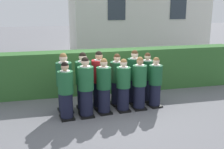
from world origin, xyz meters
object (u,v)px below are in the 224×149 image
at_px(student_front_row_1, 86,89).
at_px(student_rear_row_0, 64,84).
at_px(student_front_row_5, 155,83).
at_px(student_front_row_2, 104,87).
at_px(student_in_red_blazer, 99,81).
at_px(student_rear_row_4, 134,78).
at_px(student_front_row_4, 139,84).
at_px(student_rear_row_5, 147,78).
at_px(student_front_row_3, 123,86).
at_px(student_front_row_0, 66,92).
at_px(student_rear_row_1, 83,83).
at_px(student_rear_row_3, 117,81).

xyz_separation_m(student_front_row_1, student_rear_row_0, (-0.54, 0.47, 0.02)).
xyz_separation_m(student_front_row_1, student_front_row_5, (2.13, 0.26, -0.07)).
distance_m(student_front_row_2, student_in_red_blazer, 0.50).
bearing_deg(student_rear_row_4, student_in_red_blazer, -174.92).
relative_size(student_front_row_4, student_in_red_blazer, 0.92).
distance_m(student_in_red_blazer, student_rear_row_5, 1.59).
bearing_deg(student_front_row_3, student_front_row_5, 6.40).
bearing_deg(student_in_red_blazer, student_front_row_0, -147.62).
relative_size(student_front_row_2, student_front_row_4, 1.01).
bearing_deg(student_front_row_1, student_in_red_blazer, 51.10).
bearing_deg(student_front_row_0, student_in_red_blazer, 32.38).
distance_m(student_front_row_3, student_rear_row_1, 1.17).
relative_size(student_front_row_2, student_rear_row_4, 0.95).
relative_size(student_front_row_3, student_rear_row_3, 0.97).
height_order(student_front_row_1, student_in_red_blazer, student_in_red_blazer).
xyz_separation_m(student_front_row_3, student_front_row_5, (1.03, 0.11, -0.01)).
height_order(student_front_row_3, student_rear_row_4, student_rear_row_4).
relative_size(student_rear_row_0, student_rear_row_3, 1.08).
relative_size(student_front_row_5, student_rear_row_1, 0.89).
xyz_separation_m(student_rear_row_1, student_rear_row_5, (2.06, 0.26, -0.07)).
distance_m(student_front_row_3, student_rear_row_4, 0.76).
xyz_separation_m(student_front_row_5, student_rear_row_1, (-2.12, 0.27, 0.09)).
xyz_separation_m(student_rear_row_1, student_in_red_blazer, (0.48, 0.07, 0.00)).
distance_m(student_front_row_1, student_rear_row_3, 1.25).
bearing_deg(student_rear_row_0, student_rear_row_3, 7.35).
height_order(student_front_row_2, student_front_row_5, student_front_row_2).
height_order(student_front_row_2, student_in_red_blazer, student_in_red_blazer).
xyz_separation_m(student_front_row_0, student_front_row_2, (1.07, 0.16, 0.01)).
xyz_separation_m(student_rear_row_3, student_rear_row_5, (1.01, 0.11, -0.02)).
bearing_deg(student_in_red_blazer, student_front_row_2, -85.52).
xyz_separation_m(student_front_row_2, student_rear_row_5, (1.54, 0.68, -0.02)).
distance_m(student_rear_row_4, student_rear_row_5, 0.46).
distance_m(student_front_row_3, student_rear_row_5, 1.15).
relative_size(student_front_row_5, student_in_red_blazer, 0.89).
bearing_deg(student_rear_row_1, student_rear_row_5, 7.17).
distance_m(student_front_row_2, student_rear_row_4, 1.24).
relative_size(student_front_row_0, student_rear_row_3, 0.99).
xyz_separation_m(student_front_row_2, student_in_red_blazer, (-0.04, 0.50, 0.06)).
height_order(student_front_row_3, student_rear_row_0, student_rear_row_0).
height_order(student_in_red_blazer, student_rear_row_4, student_in_red_blazer).
relative_size(student_front_row_1, student_rear_row_3, 1.05).
height_order(student_front_row_3, student_rear_row_5, student_rear_row_5).
xyz_separation_m(student_front_row_2, student_front_row_4, (1.08, 0.08, -0.01)).
distance_m(student_front_row_1, student_front_row_2, 0.54).
distance_m(student_rear_row_3, student_rear_row_5, 1.02).
bearing_deg(student_front_row_0, student_front_row_2, 8.28).
bearing_deg(student_rear_row_5, student_front_row_4, -127.16).
bearing_deg(student_front_row_4, student_rear_row_4, 89.39).
bearing_deg(student_in_red_blazer, student_rear_row_5, 6.76).
relative_size(student_front_row_0, student_front_row_4, 1.01).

